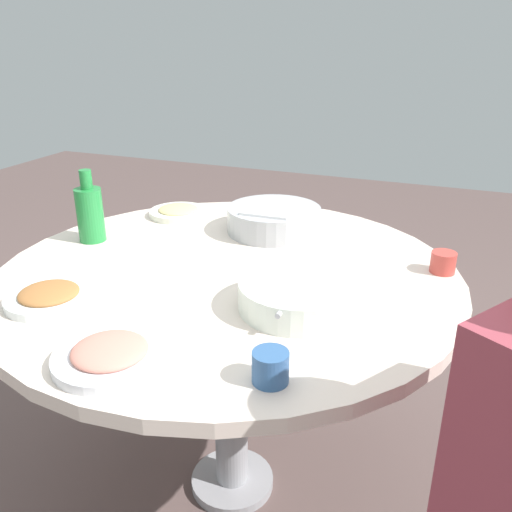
% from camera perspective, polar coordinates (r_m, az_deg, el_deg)
% --- Properties ---
extents(ground, '(8.00, 8.00, 0.00)m').
position_cam_1_polar(ground, '(1.90, -2.49, -22.83)').
color(ground, brown).
extents(round_dining_table, '(1.24, 1.24, 0.76)m').
position_cam_1_polar(round_dining_table, '(1.49, -2.93, -4.36)').
color(round_dining_table, '#99999E').
rests_on(round_dining_table, ground).
extents(rice_bowl, '(0.30, 0.30, 0.09)m').
position_cam_1_polar(rice_bowl, '(1.71, 1.88, 3.91)').
color(rice_bowl, '#B2B5BA').
rests_on(rice_bowl, round_dining_table).
extents(soup_bowl, '(0.27, 0.30, 0.07)m').
position_cam_1_polar(soup_bowl, '(1.25, 4.42, -4.22)').
color(soup_bowl, white).
rests_on(soup_bowl, round_dining_table).
extents(dish_tofu_braise, '(0.20, 0.20, 0.04)m').
position_cam_1_polar(dish_tofu_braise, '(1.36, -20.92, -3.97)').
color(dish_tofu_braise, white).
rests_on(dish_tofu_braise, round_dining_table).
extents(dish_shrimp, '(0.22, 0.22, 0.04)m').
position_cam_1_polar(dish_shrimp, '(1.10, -15.10, -9.98)').
color(dish_shrimp, white).
rests_on(dish_shrimp, round_dining_table).
extents(dish_noodles, '(0.20, 0.20, 0.03)m').
position_cam_1_polar(dish_noodles, '(1.89, -8.18, 4.65)').
color(dish_noodles, silver).
rests_on(dish_noodles, round_dining_table).
extents(green_bottle, '(0.08, 0.08, 0.22)m').
position_cam_1_polar(green_bottle, '(1.70, -17.08, 4.38)').
color(green_bottle, '#24853B').
rests_on(green_bottle, round_dining_table).
extents(tea_cup_near, '(0.07, 0.07, 0.06)m').
position_cam_1_polar(tea_cup_near, '(1.00, 1.53, -11.60)').
color(tea_cup_near, '#335D94').
rests_on(tea_cup_near, round_dining_table).
extents(tea_cup_far, '(0.07, 0.07, 0.06)m').
position_cam_1_polar(tea_cup_far, '(1.51, 19.10, -0.64)').
color(tea_cup_far, '#C0433A').
rests_on(tea_cup_far, round_dining_table).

